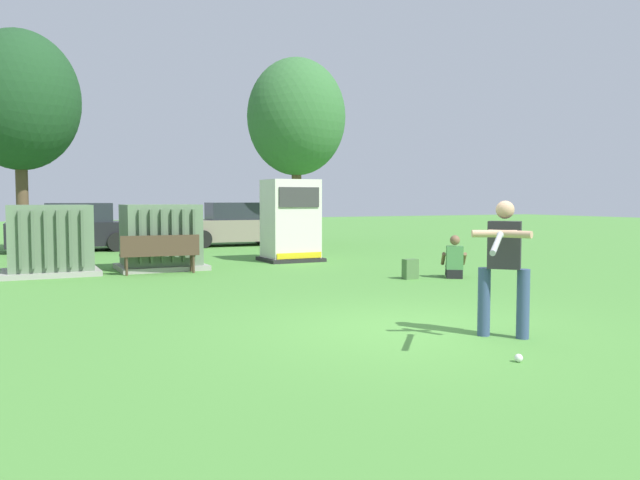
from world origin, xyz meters
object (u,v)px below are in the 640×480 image
object	(u,v)px
park_bench	(160,251)
batter	(504,261)
generator_enclosure	(290,221)
backpack	(410,269)
transformer_mid_west	(161,238)
sports_ball	(519,358)
transformer_west	(50,241)
seated_spectator	(454,261)
parked_car_right_of_center	(233,225)
parked_car_left_of_center	(75,229)

from	to	relation	value
park_bench	batter	world-z (taller)	batter
generator_enclosure	backpack	distance (m)	5.05
transformer_mid_west	park_bench	world-z (taller)	transformer_mid_west
generator_enclosure	sports_ball	size ratio (longest dim) A/B	25.56
transformer_mid_west	park_bench	bearing A→B (deg)	-102.90
transformer_mid_west	backpack	xyz separation A→B (m)	(4.51, -4.36, -0.57)
batter	sports_ball	xyz separation A→B (m)	(-0.67, -1.01, -0.93)
transformer_west	park_bench	bearing A→B (deg)	-22.23
transformer_west	backpack	distance (m)	8.29
batter	backpack	bearing A→B (deg)	67.39
sports_ball	seated_spectator	world-z (taller)	seated_spectator
backpack	parked_car_right_of_center	world-z (taller)	parked_car_right_of_center
transformer_west	backpack	size ratio (longest dim) A/B	4.77
generator_enclosure	sports_ball	world-z (taller)	generator_enclosure
park_bench	parked_car_left_of_center	size ratio (longest dim) A/B	0.43
parked_car_left_of_center	sports_ball	bearing A→B (deg)	-80.54
transformer_mid_west	sports_ball	world-z (taller)	transformer_mid_west
batter	parked_car_right_of_center	bearing A→B (deg)	83.32
sports_ball	parked_car_left_of_center	distance (m)	18.06
sports_ball	seated_spectator	distance (m)	7.42
transformer_mid_west	sports_ball	size ratio (longest dim) A/B	23.33
transformer_mid_west	batter	world-z (taller)	batter
sports_ball	backpack	xyz separation A→B (m)	(2.97, 6.52, 0.17)
park_bench	backpack	distance (m)	5.81
park_bench	backpack	xyz separation A→B (m)	(4.75, -3.33, -0.32)
backpack	parked_car_left_of_center	world-z (taller)	parked_car_left_of_center
seated_spectator	parked_car_left_of_center	size ratio (longest dim) A/B	0.23
backpack	parked_car_left_of_center	size ratio (longest dim) A/B	0.10
park_bench	backpack	world-z (taller)	park_bench
generator_enclosure	seated_spectator	bearing A→B (deg)	-71.23
seated_spectator	backpack	size ratio (longest dim) A/B	2.19
transformer_west	seated_spectator	distance (m)	9.28
transformer_west	seated_spectator	xyz separation A→B (m)	(8.08, -4.54, -0.41)
transformer_west	transformer_mid_west	bearing A→B (deg)	1.73
transformer_mid_west	park_bench	distance (m)	1.09
batter	seated_spectator	world-z (taller)	batter
transformer_mid_west	backpack	distance (m)	6.30
transformer_mid_west	sports_ball	distance (m)	11.02
parked_car_left_of_center	parked_car_right_of_center	bearing A→B (deg)	1.14
sports_ball	parked_car_right_of_center	bearing A→B (deg)	81.58
batter	parked_car_left_of_center	xyz separation A→B (m)	(-3.64, 16.79, -0.22)
sports_ball	transformer_mid_west	bearing A→B (deg)	98.08
generator_enclosure	batter	xyz separation A→B (m)	(-1.54, -10.42, -0.16)
transformer_west	park_bench	distance (m)	2.53
backpack	generator_enclosure	bearing A→B (deg)	98.73
transformer_mid_west	sports_ball	bearing A→B (deg)	-81.92
batter	transformer_mid_west	bearing A→B (deg)	102.66
seated_spectator	parked_car_left_of_center	xyz separation A→B (m)	(-6.94, 11.54, 0.38)
batter	seated_spectator	distance (m)	6.23
generator_enclosure	park_bench	world-z (taller)	generator_enclosure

